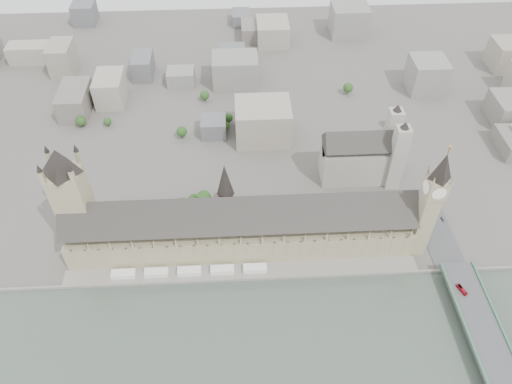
{
  "coord_description": "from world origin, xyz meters",
  "views": [
    {
      "loc": [
        -1.17,
        -235.14,
        313.81
      ],
      "look_at": [
        13.3,
        41.76,
        37.72
      ],
      "focal_mm": 35.0,
      "sensor_mm": 36.0,
      "label": 1
    }
  ],
  "objects_px": {
    "palace_of_westminster": "(240,226)",
    "westminster_bridge": "(491,357)",
    "westminster_abbey": "(363,156)",
    "red_bus_north": "(462,290)",
    "car_approach": "(442,220)",
    "elizabeth_tower": "(432,199)",
    "victoria_tower": "(72,197)"
  },
  "relations": [
    {
      "from": "palace_of_westminster",
      "to": "westminster_bridge",
      "type": "distance_m",
      "value": 195.05
    },
    {
      "from": "westminster_abbey",
      "to": "red_bus_north",
      "type": "distance_m",
      "value": 142.46
    },
    {
      "from": "palace_of_westminster",
      "to": "car_approach",
      "type": "xyz_separation_m",
      "value": [
        165.14,
        9.01,
        -11.75
      ]
    },
    {
      "from": "westminster_bridge",
      "to": "elizabeth_tower",
      "type": "bearing_deg",
      "value": 104.11
    },
    {
      "from": "elizabeth_tower",
      "to": "westminster_abbey",
      "type": "distance_m",
      "value": 96.91
    },
    {
      "from": "palace_of_westminster",
      "to": "victoria_tower",
      "type": "xyz_separation_m",
      "value": [
        -122.0,
        6.3,
        32.5
      ]
    },
    {
      "from": "palace_of_westminster",
      "to": "elizabeth_tower",
      "type": "distance_m",
      "value": 142.94
    },
    {
      "from": "palace_of_westminster",
      "to": "victoria_tower",
      "type": "height_order",
      "value": "victoria_tower"
    },
    {
      "from": "palace_of_westminster",
      "to": "westminster_bridge",
      "type": "relative_size",
      "value": 0.82
    },
    {
      "from": "victoria_tower",
      "to": "car_approach",
      "type": "height_order",
      "value": "victoria_tower"
    },
    {
      "from": "westminster_bridge",
      "to": "westminster_abbey",
      "type": "relative_size",
      "value": 4.78
    },
    {
      "from": "westminster_abbey",
      "to": "red_bus_north",
      "type": "relative_size",
      "value": 6.96
    },
    {
      "from": "car_approach",
      "to": "westminster_bridge",
      "type": "bearing_deg",
      "value": -103.52
    },
    {
      "from": "westminster_abbey",
      "to": "palace_of_westminster",
      "type": "bearing_deg",
      "value": -145.83
    },
    {
      "from": "palace_of_westminster",
      "to": "westminster_abbey",
      "type": "xyz_separation_m",
      "value": [
        110.92,
        75.3,
        2.38
      ]
    },
    {
      "from": "red_bus_north",
      "to": "elizabeth_tower",
      "type": "bearing_deg",
      "value": 92.3
    },
    {
      "from": "westminster_bridge",
      "to": "westminster_abbey",
      "type": "bearing_deg",
      "value": 105.64
    },
    {
      "from": "car_approach",
      "to": "red_bus_north",
      "type": "bearing_deg",
      "value": -108.65
    },
    {
      "from": "palace_of_westminster",
      "to": "victoria_tower",
      "type": "distance_m",
      "value": 126.41
    },
    {
      "from": "westminster_bridge",
      "to": "westminster_abbey",
      "type": "height_order",
      "value": "westminster_abbey"
    },
    {
      "from": "westminster_bridge",
      "to": "car_approach",
      "type": "distance_m",
      "value": 116.4
    },
    {
      "from": "victoria_tower",
      "to": "car_approach",
      "type": "bearing_deg",
      "value": 0.54
    },
    {
      "from": "elizabeth_tower",
      "to": "westminster_abbey",
      "type": "bearing_deg",
      "value": 107.29
    },
    {
      "from": "elizabeth_tower",
      "to": "car_approach",
      "type": "height_order",
      "value": "elizabeth_tower"
    },
    {
      "from": "elizabeth_tower",
      "to": "victoria_tower",
      "type": "xyz_separation_m",
      "value": [
        -260.0,
        18.0,
        -2.88
      ]
    },
    {
      "from": "red_bus_north",
      "to": "victoria_tower",
      "type": "bearing_deg",
      "value": 146.98
    },
    {
      "from": "victoria_tower",
      "to": "westminster_abbey",
      "type": "xyz_separation_m",
      "value": [
        232.92,
        69.0,
        -30.12
      ]
    },
    {
      "from": "westminster_bridge",
      "to": "palace_of_westminster",
      "type": "bearing_deg",
      "value": 146.51
    },
    {
      "from": "palace_of_westminster",
      "to": "elizabeth_tower",
      "type": "height_order",
      "value": "elizabeth_tower"
    },
    {
      "from": "red_bus_north",
      "to": "palace_of_westminster",
      "type": "bearing_deg",
      "value": 139.6
    },
    {
      "from": "car_approach",
      "to": "elizabeth_tower",
      "type": "bearing_deg",
      "value": -154.63
    },
    {
      "from": "elizabeth_tower",
      "to": "westminster_abbey",
      "type": "relative_size",
      "value": 1.58
    }
  ]
}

